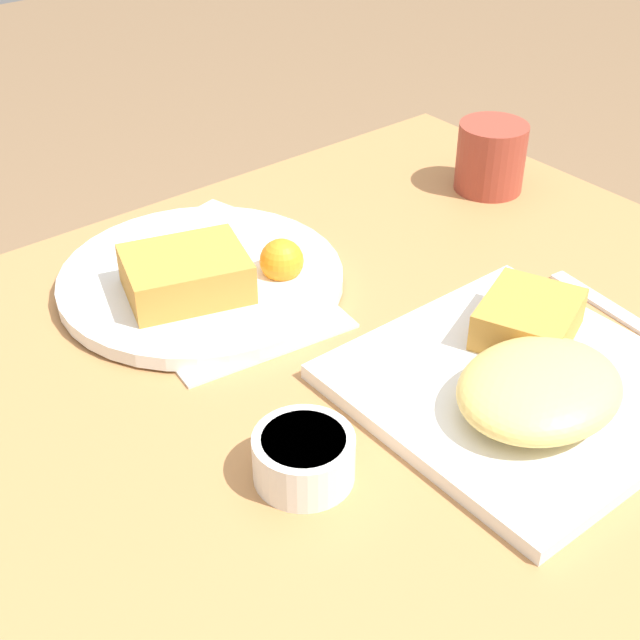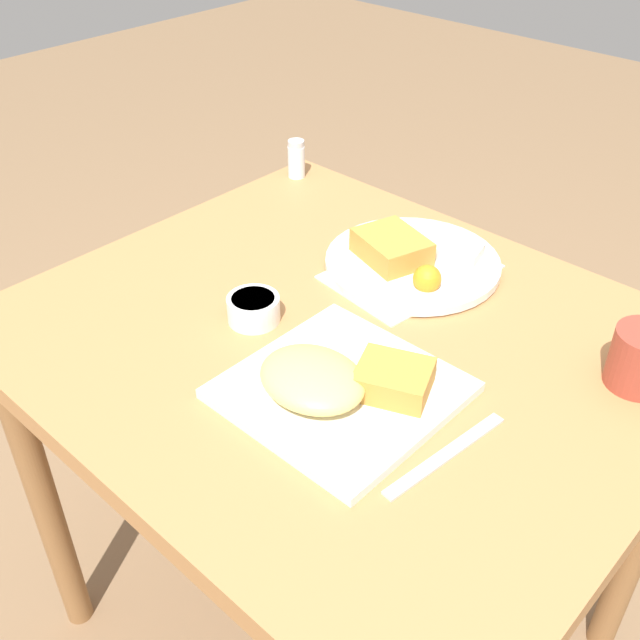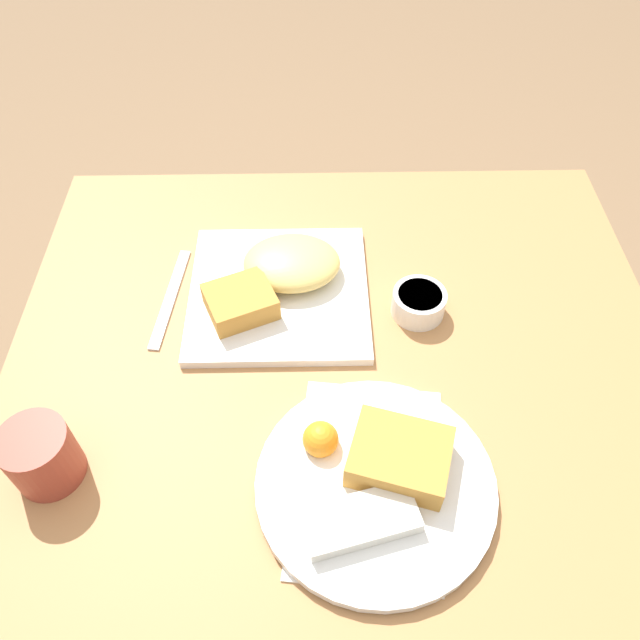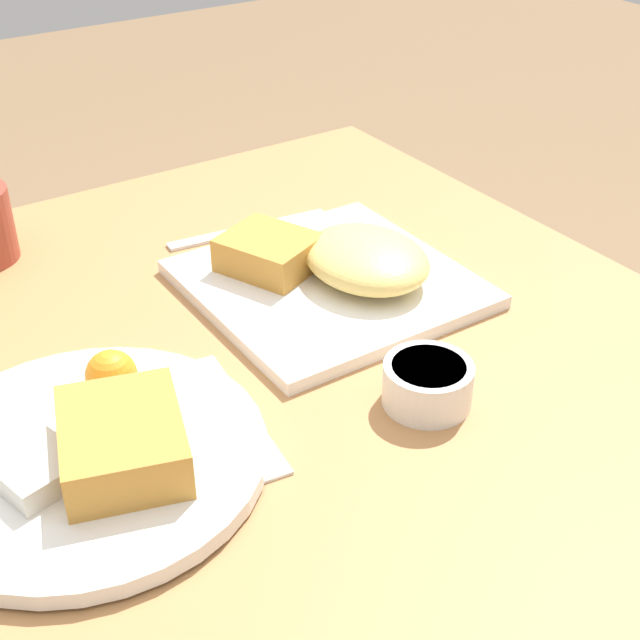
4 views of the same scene
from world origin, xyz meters
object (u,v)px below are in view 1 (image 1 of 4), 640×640
coffee_mug (491,157)px  sauce_ramekin (304,456)px  butter_knife (631,321)px  plate_square_near (528,378)px  plate_oval_far (201,273)px

coffee_mug → sauce_ramekin: bearing=-152.5°
sauce_ramekin → coffee_mug: (0.47, 0.24, 0.02)m
sauce_ramekin → butter_knife: sauce_ramekin is taller
plate_square_near → butter_knife: bearing=3.6°
butter_knife → coffee_mug: coffee_mug is taller
plate_oval_far → butter_knife: plate_oval_far is taller
plate_square_near → coffee_mug: 0.39m
sauce_ramekin → coffee_mug: size_ratio=0.95×
plate_oval_far → sauce_ramekin: plate_oval_far is taller
plate_oval_far → coffee_mug: 0.39m
plate_square_near → butter_knife: (0.16, 0.01, -0.02)m
plate_square_near → coffee_mug: bearing=47.1°
butter_knife → coffee_mug: size_ratio=2.42×
sauce_ramekin → plate_oval_far: bearing=73.3°
plate_square_near → coffee_mug: (0.27, 0.29, 0.02)m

